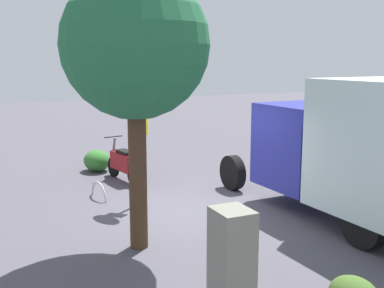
{
  "coord_description": "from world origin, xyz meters",
  "views": [
    {
      "loc": [
        -9.0,
        4.66,
        3.35
      ],
      "look_at": [
        1.13,
        -0.45,
        1.31
      ],
      "focal_mm": 44.18,
      "sensor_mm": 36.0,
      "label": 1
    }
  ],
  "objects_px": {
    "bike_rack_hoop": "(99,199)",
    "box_truck_near": "(381,149)",
    "motorcycle": "(124,163)",
    "utility_cabinet": "(232,256)",
    "street_tree": "(135,47)",
    "stop_sign": "(139,123)"
  },
  "relations": [
    {
      "from": "box_truck_near",
      "to": "motorcycle",
      "type": "height_order",
      "value": "box_truck_near"
    },
    {
      "from": "motorcycle",
      "to": "utility_cabinet",
      "type": "distance_m",
      "value": 7.08
    },
    {
      "from": "box_truck_near",
      "to": "stop_sign",
      "type": "distance_m",
      "value": 5.19
    },
    {
      "from": "bike_rack_hoop",
      "to": "stop_sign",
      "type": "bearing_deg",
      "value": -136.1
    },
    {
      "from": "utility_cabinet",
      "to": "stop_sign",
      "type": "bearing_deg",
      "value": -5.85
    },
    {
      "from": "utility_cabinet",
      "to": "bike_rack_hoop",
      "type": "height_order",
      "value": "utility_cabinet"
    },
    {
      "from": "street_tree",
      "to": "bike_rack_hoop",
      "type": "xyz_separation_m",
      "value": [
        3.27,
        -0.18,
        -3.55
      ]
    },
    {
      "from": "stop_sign",
      "to": "street_tree",
      "type": "relative_size",
      "value": 0.59
    },
    {
      "from": "box_truck_near",
      "to": "stop_sign",
      "type": "xyz_separation_m",
      "value": [
        3.78,
        3.55,
        0.28
      ]
    },
    {
      "from": "street_tree",
      "to": "utility_cabinet",
      "type": "height_order",
      "value": "street_tree"
    },
    {
      "from": "box_truck_near",
      "to": "bike_rack_hoop",
      "type": "distance_m",
      "value": 6.52
    },
    {
      "from": "box_truck_near",
      "to": "utility_cabinet",
      "type": "xyz_separation_m",
      "value": [
        -1.11,
        4.05,
        -0.96
      ]
    },
    {
      "from": "stop_sign",
      "to": "bike_rack_hoop",
      "type": "xyz_separation_m",
      "value": [
        0.81,
        0.78,
        -1.92
      ]
    },
    {
      "from": "bike_rack_hoop",
      "to": "box_truck_near",
      "type": "bearing_deg",
      "value": -136.64
    },
    {
      "from": "street_tree",
      "to": "bike_rack_hoop",
      "type": "distance_m",
      "value": 4.83
    },
    {
      "from": "motorcycle",
      "to": "stop_sign",
      "type": "xyz_separation_m",
      "value": [
        -2.14,
        0.3,
        1.4
      ]
    },
    {
      "from": "stop_sign",
      "to": "street_tree",
      "type": "distance_m",
      "value": 3.11
    },
    {
      "from": "box_truck_near",
      "to": "motorcycle",
      "type": "bearing_deg",
      "value": 28.18
    },
    {
      "from": "motorcycle",
      "to": "bike_rack_hoop",
      "type": "xyz_separation_m",
      "value": [
        -1.33,
        1.09,
        -0.52
      ]
    },
    {
      "from": "box_truck_near",
      "to": "utility_cabinet",
      "type": "height_order",
      "value": "box_truck_near"
    },
    {
      "from": "stop_sign",
      "to": "street_tree",
      "type": "xyz_separation_m",
      "value": [
        -2.46,
        0.96,
        1.64
      ]
    },
    {
      "from": "box_truck_near",
      "to": "stop_sign",
      "type": "relative_size",
      "value": 2.49
    }
  ]
}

